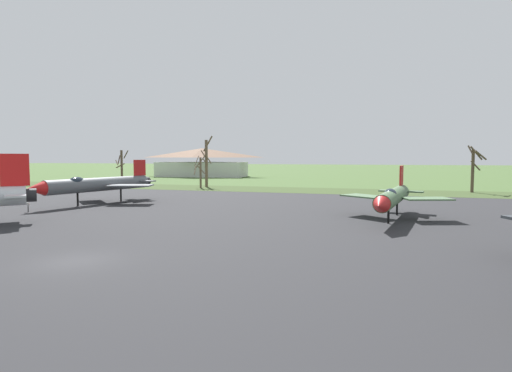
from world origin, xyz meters
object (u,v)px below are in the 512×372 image
Objects in this scene: jet_fighter_front_left at (393,197)px; info_placard_rear_left at (28,206)px; jet_fighter_rear_left at (97,184)px; visitor_building at (202,163)px.

info_placard_rear_left is at bearing -170.82° from jet_fighter_front_left.
jet_fighter_front_left is at bearing 9.18° from info_placard_rear_left.
jet_fighter_rear_left reaches higher than jet_fighter_front_left.
info_placard_rear_left is at bearing -101.96° from jet_fighter_rear_left.
visitor_building is (-50.08, 69.53, 1.94)m from jet_fighter_front_left.
jet_fighter_rear_left is at bearing 175.40° from jet_fighter_front_left.
jet_fighter_front_left is at bearing -4.60° from jet_fighter_rear_left.
info_placard_rear_left is at bearing -78.38° from visitor_building.
info_placard_rear_left is (-1.75, -8.24, -1.73)m from jet_fighter_rear_left.
visitor_building reaches higher than info_placard_rear_left.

